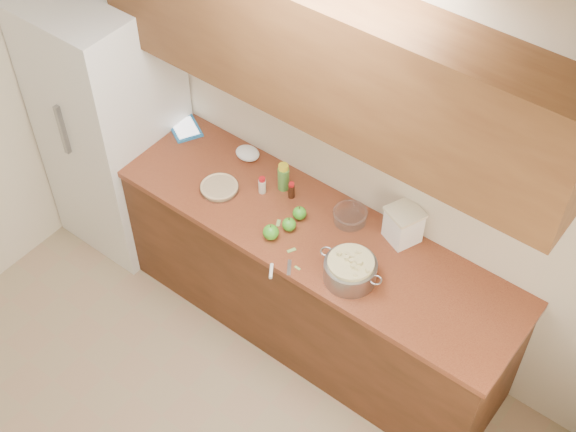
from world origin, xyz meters
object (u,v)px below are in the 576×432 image
Objects in this scene: pie at (219,188)px; tablet at (185,128)px; colander at (350,270)px; flour_canister at (403,224)px.

pie is 0.58m from tablet.
colander reaches higher than tablet.
flour_canister reaches higher than tablet.
pie is 0.96m from colander.
pie reaches higher than tablet.
pie is 0.61× the size of colander.
flour_canister is at bearing 30.75° from tablet.
pie is at bearing 0.93° from tablet.
pie is 1.01× the size of flour_canister.
colander is 1.37× the size of tablet.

